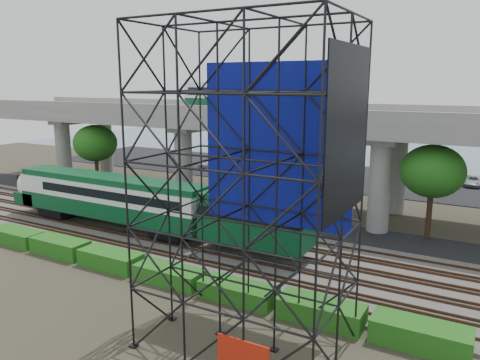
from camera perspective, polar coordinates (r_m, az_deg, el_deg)
The scene contains 13 objects.
ground at distance 34.36m, azimuth -5.48°, elevation -9.41°, with size 140.00×140.00×0.00m, color #474233.
ballast_bed at distance 35.87m, azimuth -3.64°, elevation -8.27°, with size 90.00×12.00×0.20m, color slate.
service_road at distance 42.89m, azimuth 2.55°, elevation -4.95°, with size 90.00×5.00×0.08m, color black.
parking_lot at distance 64.17m, azimuth 12.06°, elevation 0.46°, with size 90.00×18.00×0.08m, color black.
harbor_water at distance 85.15m, azimuth 16.51°, elevation 2.98°, with size 140.00×40.00×0.03m, color slate.
rail_tracks at distance 35.81m, azimuth -3.65°, elevation -8.00°, with size 90.00×9.52×0.16m.
commuter_train at distance 39.82m, azimuth -13.44°, elevation -2.35°, with size 29.30×3.06×4.30m.
overpass at distance 46.40m, azimuth 5.30°, elevation 6.59°, with size 80.00×12.00×12.40m.
scaffold_tower at distance 21.30m, azimuth 0.86°, elevation -1.59°, with size 9.36×6.36×15.00m.
hedge_strip at distance 30.39m, azimuth -8.61°, elevation -11.27°, with size 34.60×1.80×1.20m.
trees at distance 48.74m, azimuth 0.71°, elevation 3.76°, with size 40.94×16.94×7.69m.
suv at distance 55.66m, azimuth -16.74°, elevation -0.71°, with size 2.42×5.24×1.46m, color black.
parked_cars at distance 63.80m, azimuth 11.79°, elevation 0.99°, with size 37.46×9.77×1.31m.
Camera 1 is at (18.41, -26.21, 12.43)m, focal length 35.00 mm.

